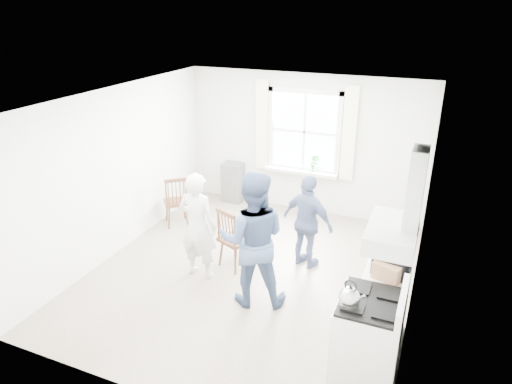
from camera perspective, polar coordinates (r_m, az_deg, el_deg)
name	(u,v)px	position (r m, az deg, el deg)	size (l,w,h in m)	color
room_shell	(251,193)	(6.30, -0.63, -0.12)	(4.62, 5.12, 2.64)	gray
window_assembly	(304,137)	(8.42, 6.00, 6.87)	(1.88, 0.24, 1.70)	white
range_hood	(400,219)	(4.39, 17.55, -3.24)	(0.45, 0.76, 0.94)	silver
shelf_unit	(233,182)	(9.14, -2.91, 1.22)	(0.40, 0.30, 0.80)	slate
gas_stove	(368,338)	(5.16, 13.78, -17.27)	(0.68, 0.76, 1.12)	white
kettle	(349,298)	(4.70, 11.61, -12.80)	(0.22, 0.22, 0.31)	silver
low_cabinet	(384,304)	(5.73, 15.69, -13.35)	(0.50, 0.55, 0.90)	silver
stereo_stack	(393,259)	(5.40, 16.71, -8.01)	(0.44, 0.40, 0.34)	black
cardboard_box	(388,271)	(5.31, 16.18, -9.45)	(0.30, 0.22, 0.19)	#AA7852
windsor_chair_a	(176,197)	(8.14, -9.96, -0.57)	(0.55, 0.55, 0.94)	#4A2A17
windsor_chair_b	(230,233)	(6.74, -3.30, -5.13)	(0.54, 0.53, 0.98)	#4A2A17
person_left	(198,226)	(6.53, -7.27, -4.23)	(0.59, 0.59, 1.61)	silver
person_mid	(253,239)	(5.87, -0.39, -5.96)	(0.90, 0.90, 1.85)	#3F5276
person_right	(308,222)	(6.79, 6.48, -3.77)	(0.85, 0.85, 1.46)	navy
potted_plant	(315,163)	(8.41, 7.33, 3.62)	(0.19, 0.19, 0.34)	#377D3A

